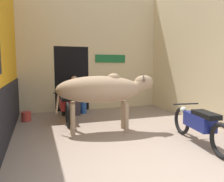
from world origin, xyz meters
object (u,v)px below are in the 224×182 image
cow (103,90)px  shopkeeper_seated (75,94)px  bucket (26,116)px  plastic_stool (83,106)px  motorcycle_far (65,106)px  motorcycle_near (199,124)px

cow → shopkeeper_seated: cow is taller
bucket → cow: bearing=-42.9°
shopkeeper_seated → plastic_stool: bearing=19.7°
cow → shopkeeper_seated: (-0.32, 2.00, -0.35)m
shopkeeper_seated → bucket: (-1.44, -0.36, -0.51)m
motorcycle_far → shopkeeper_seated: bearing=60.5°
motorcycle_near → plastic_stool: bearing=114.1°
plastic_stool → bucket: size_ratio=1.72×
plastic_stool → bucket: 1.78m
motorcycle_near → cow: bearing=136.9°
plastic_stool → bucket: bearing=-165.0°
shopkeeper_seated → cow: bearing=-80.8°
motorcycle_near → motorcycle_far: motorcycle_far is taller
motorcycle_far → bucket: 1.14m
cow → shopkeeper_seated: bearing=99.2°
motorcycle_near → bucket: size_ratio=7.52×
motorcycle_near → bucket: motorcycle_near is taller
motorcycle_near → plastic_stool: motorcycle_near is taller
motorcycle_near → plastic_stool: (-1.58, 3.54, -0.18)m
shopkeeper_seated → bucket: 1.57m
shopkeeper_seated → bucket: shopkeeper_seated is taller
plastic_stool → motorcycle_near: bearing=-65.9°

